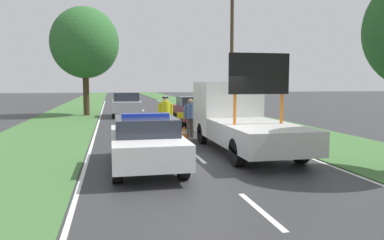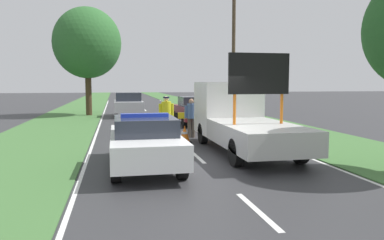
# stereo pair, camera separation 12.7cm
# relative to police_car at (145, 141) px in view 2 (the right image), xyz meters

# --- Properties ---
(ground_plane) EXTENTS (160.00, 160.00, 0.00)m
(ground_plane) POSITION_rel_police_car_xyz_m (1.72, -0.01, -0.74)
(ground_plane) COLOR #333335
(lane_markings) EXTENTS (6.78, 54.51, 0.01)m
(lane_markings) POSITION_rel_police_car_xyz_m (1.72, 12.05, -0.73)
(lane_markings) COLOR silver
(lane_markings) RESTS_ON ground
(grass_verge_left) EXTENTS (4.16, 120.00, 0.03)m
(grass_verge_left) POSITION_rel_police_car_xyz_m (-3.80, 19.99, -0.72)
(grass_verge_left) COLOR #427038
(grass_verge_left) RESTS_ON ground
(grass_verge_right) EXTENTS (4.16, 120.00, 0.03)m
(grass_verge_right) POSITION_rel_police_car_xyz_m (7.24, 19.99, -0.72)
(grass_verge_right) COLOR #427038
(grass_verge_right) RESTS_ON ground
(police_car) EXTENTS (1.80, 4.53, 1.50)m
(police_car) POSITION_rel_police_car_xyz_m (0.00, 0.00, 0.00)
(police_car) COLOR white
(police_car) RESTS_ON ground
(work_truck) EXTENTS (2.16, 6.29, 3.18)m
(work_truck) POSITION_rel_police_car_xyz_m (3.44, 2.31, 0.37)
(work_truck) COLOR white
(work_truck) RESTS_ON ground
(road_barrier) EXTENTS (2.76, 0.08, 1.01)m
(road_barrier) POSITION_rel_police_car_xyz_m (1.44, 5.93, 0.09)
(road_barrier) COLOR black
(road_barrier) RESTS_ON ground
(police_officer) EXTENTS (0.63, 0.40, 1.75)m
(police_officer) POSITION_rel_police_car_xyz_m (1.32, 5.34, 0.31)
(police_officer) COLOR #191E38
(police_officer) RESTS_ON ground
(pedestrian_civilian) EXTENTS (0.59, 0.37, 1.64)m
(pedestrian_civilian) POSITION_rel_police_car_xyz_m (2.37, 5.27, 0.23)
(pedestrian_civilian) COLOR brown
(pedestrian_civilian) RESTS_ON ground
(traffic_cone_near_police) EXTENTS (0.47, 0.47, 0.65)m
(traffic_cone_near_police) POSITION_rel_police_car_xyz_m (1.87, 4.10, -0.41)
(traffic_cone_near_police) COLOR black
(traffic_cone_near_police) RESTS_ON ground
(traffic_cone_centre_front) EXTENTS (0.38, 0.38, 0.53)m
(traffic_cone_centre_front) POSITION_rel_police_car_xyz_m (0.62, 4.64, -0.47)
(traffic_cone_centre_front) COLOR black
(traffic_cone_centre_front) RESTS_ON ground
(traffic_cone_near_truck) EXTENTS (0.42, 0.42, 0.59)m
(traffic_cone_near_truck) POSITION_rel_police_car_xyz_m (3.33, 5.11, -0.44)
(traffic_cone_near_truck) COLOR black
(traffic_cone_near_truck) RESTS_ON ground
(queued_car_wagon_maroon) EXTENTS (1.74, 3.99, 1.55)m
(queued_car_wagon_maroon) POSITION_rel_police_car_xyz_m (3.50, 10.05, 0.06)
(queued_car_wagon_maroon) COLOR maroon
(queued_car_wagon_maroon) RESTS_ON ground
(queued_car_sedan_silver) EXTENTS (1.89, 3.90, 1.65)m
(queued_car_sedan_silver) POSITION_rel_police_car_xyz_m (0.12, 15.81, 0.11)
(queued_car_sedan_silver) COLOR #B2B2B7
(queued_car_sedan_silver) RESTS_ON ground
(roadside_tree_near_left) EXTENTS (4.66, 4.66, 7.50)m
(roadside_tree_near_left) POSITION_rel_police_car_xyz_m (-2.57, 17.19, 4.31)
(roadside_tree_near_left) COLOR #42301E
(roadside_tree_near_left) RESTS_ON ground
(utility_pole) EXTENTS (1.20, 0.20, 8.59)m
(utility_pole) POSITION_rel_police_car_xyz_m (5.81, 10.27, 3.68)
(utility_pole) COLOR #473828
(utility_pole) RESTS_ON ground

